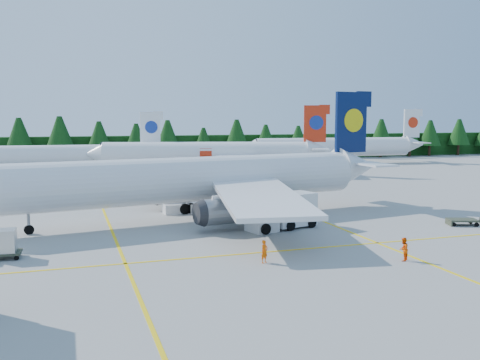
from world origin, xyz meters
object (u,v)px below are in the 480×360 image
object	(u,v)px
airstairs	(181,205)
service_truck	(282,212)
airliner_navy	(176,181)
airliner_red	(202,154)

from	to	relation	value
airstairs	service_truck	world-z (taller)	airstairs
service_truck	airstairs	bearing A→B (deg)	106.70
airliner_navy	airstairs	xyz separation A→B (m)	(1.32, 4.44, -3.16)
airliner_navy	service_truck	distance (m)	10.96
airstairs	service_truck	size ratio (longest dim) A/B	0.75
airliner_red	service_truck	size ratio (longest dim) A/B	5.95
airliner_navy	airliner_red	size ratio (longest dim) A/B	1.07
airliner_navy	airstairs	distance (m)	5.61
airliner_navy	service_truck	bearing A→B (deg)	-48.25
airliner_red	service_truck	xyz separation A→B (m)	(-4.31, -47.37, -2.13)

